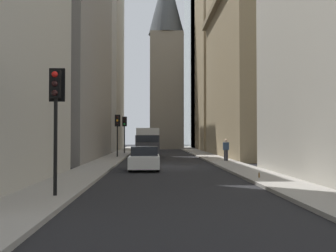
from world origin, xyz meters
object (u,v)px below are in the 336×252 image
Objects in this scene: pedestrian at (226,149)px; discarded_bottle at (259,175)px; sedan_white at (145,159)px; traffic_light_foreground at (56,101)px; delivery_truck at (148,142)px; traffic_light_far_junction at (124,126)px; traffic_light_midblock at (117,126)px.

pedestrian is 12.39m from discarded_bottle.
traffic_light_foreground reaches higher than sedan_white.
delivery_truck is 22.14m from discarded_bottle.
traffic_light_far_junction is 27.23m from discarded_bottle.
traffic_light_far_junction is at bearing 7.69° from sedan_white.
traffic_light_foreground is at bearing 153.07° from pedestrian.
delivery_truck is 3.83× the size of pedestrian.
sedan_white reaches higher than discarded_bottle.
delivery_truck is 1.65× the size of traffic_light_midblock.
discarded_bottle is (-21.44, -5.38, -1.21)m from delivery_truck.
sedan_white is 13.04m from traffic_light_midblock.
discarded_bottle is (5.03, -8.02, -2.93)m from traffic_light_foreground.
pedestrian is (17.37, -8.82, -2.13)m from traffic_light_foreground.
traffic_light_midblock is (23.56, 0.16, -0.17)m from traffic_light_foreground.
delivery_truck is 15.46m from sedan_white.
traffic_light_midblock reaches higher than sedan_white.
discarded_bottle is at bearing -165.90° from delivery_truck.
traffic_light_foreground is 1.01× the size of traffic_light_far_junction.
traffic_light_foreground is at bearing -179.93° from traffic_light_far_junction.
discarded_bottle is (-18.53, -8.18, -2.76)m from traffic_light_midblock.
traffic_light_far_junction is at bearing 31.33° from delivery_truck.
traffic_light_midblock reaches higher than discarded_bottle.
sedan_white is 20.17m from traffic_light_far_junction.
discarded_bottle is at bearing 176.29° from pedestrian.
sedan_white is at bearing 135.67° from pedestrian.
traffic_light_far_junction reaches higher than discarded_bottle.
traffic_light_midblock reaches higher than delivery_truck.
discarded_bottle is (-12.34, 0.80, -0.81)m from pedestrian.
traffic_light_far_junction is 16.29m from pedestrian.
traffic_light_midblock is at bearing 12.60° from sedan_white.
pedestrian is (6.33, -6.18, 0.39)m from sedan_white.
traffic_light_midblock is at bearing 136.15° from delivery_truck.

